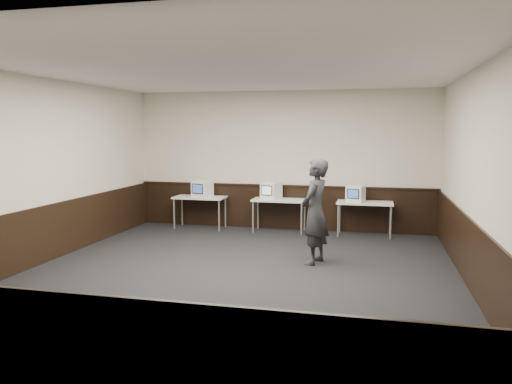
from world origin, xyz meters
The scene contains 18 objects.
floor centered at (0.00, 0.00, 0.00)m, with size 8.00×8.00×0.00m, color black.
ceiling centered at (0.00, 0.00, 3.20)m, with size 8.00×8.00×0.00m, color white.
back_wall centered at (0.00, 4.00, 1.60)m, with size 7.00×7.00×0.00m, color beige.
front_wall centered at (0.00, -4.00, 1.60)m, with size 7.00×7.00×0.00m, color beige.
left_wall centered at (-3.50, 0.00, 1.60)m, with size 8.00×8.00×0.00m, color beige.
right_wall centered at (3.50, 0.00, 1.60)m, with size 8.00×8.00×0.00m, color beige.
wainscot_back centered at (0.00, 3.98, 0.50)m, with size 6.98×0.04×1.00m, color black.
wainscot_front centered at (0.00, -3.98, 0.50)m, with size 6.98×0.04×1.00m, color black.
wainscot_left centered at (-3.48, 0.00, 0.50)m, with size 0.04×7.98×1.00m, color black.
wainscot_right centered at (3.48, 0.00, 0.50)m, with size 0.04×7.98×1.00m, color black.
wainscot_rail centered at (0.00, 3.96, 1.02)m, with size 6.98×0.06×0.04m, color black.
desk_left centered at (-1.90, 3.60, 0.68)m, with size 1.20×0.60×0.75m.
desk_center centered at (0.00, 3.60, 0.68)m, with size 1.20×0.60×0.75m.
desk_right centered at (1.90, 3.60, 0.68)m, with size 1.20×0.60×0.75m.
emac_left centered at (-1.82, 3.56, 0.94)m, with size 0.47×0.48×0.39m.
emac_center centered at (-0.19, 3.64, 0.94)m, with size 0.48×0.49×0.37m.
emac_right centered at (1.70, 3.58, 0.93)m, with size 0.44×0.45×0.35m.
person centered at (1.11, 1.07, 0.91)m, with size 0.66×0.44×1.82m, color #25252A.
Camera 1 is at (2.08, -7.40, 2.29)m, focal length 35.00 mm.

